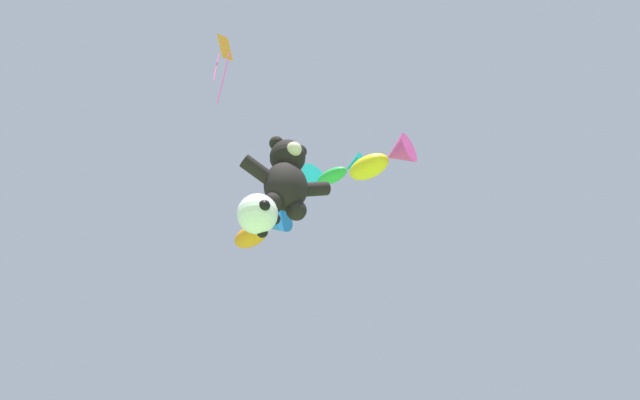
% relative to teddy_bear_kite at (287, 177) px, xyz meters
% --- Properties ---
extents(teddy_bear_kite, '(2.21, 0.97, 2.24)m').
position_rel_teddy_bear_kite_xyz_m(teddy_bear_kite, '(0.00, 0.00, 0.00)').
color(teddy_bear_kite, black).
extents(soccer_ball_kite, '(0.93, 0.93, 0.86)m').
position_rel_teddy_bear_kite_xyz_m(soccer_ball_kite, '(-0.60, -0.04, -1.33)').
color(soccer_ball_kite, white).
extents(fish_kite_goldfin, '(1.67, 2.20, 0.93)m').
position_rel_teddy_bear_kite_xyz_m(fish_kite_goldfin, '(3.36, 0.77, 2.72)').
color(fish_kite_goldfin, yellow).
extents(fish_kite_emerald, '(1.31, 1.81, 0.63)m').
position_rel_teddy_bear_kite_xyz_m(fish_kite_emerald, '(2.95, 2.43, 3.50)').
color(fish_kite_emerald, green).
extents(fish_kite_cobalt, '(1.42, 2.40, 1.07)m').
position_rel_teddy_bear_kite_xyz_m(fish_kite_cobalt, '(2.17, 4.35, 3.79)').
color(fish_kite_cobalt, blue).
extents(fish_kite_tangerine, '(1.73, 2.54, 1.02)m').
position_rel_teddy_bear_kite_xyz_m(fish_kite_tangerine, '(1.53, 5.85, 2.88)').
color(fish_kite_tangerine, orange).
extents(diamond_kite, '(0.71, 0.68, 2.76)m').
position_rel_teddy_bear_kite_xyz_m(diamond_kite, '(-1.83, 0.76, 4.65)').
color(diamond_kite, orange).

